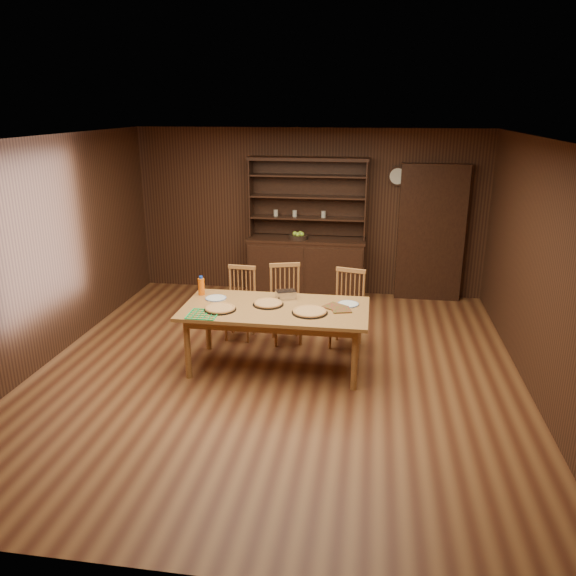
% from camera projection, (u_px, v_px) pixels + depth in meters
% --- Properties ---
extents(floor, '(6.00, 6.00, 0.00)m').
position_uv_depth(floor, '(277.00, 371.00, 6.48)').
color(floor, brown).
rests_on(floor, ground).
extents(room_shell, '(6.00, 6.00, 6.00)m').
position_uv_depth(room_shell, '(277.00, 238.00, 5.99)').
color(room_shell, white).
rests_on(room_shell, floor).
extents(china_hutch, '(1.84, 0.52, 2.17)m').
position_uv_depth(china_hutch, '(306.00, 259.00, 8.88)').
color(china_hutch, black).
rests_on(china_hutch, floor).
extents(doorway, '(1.00, 0.18, 2.10)m').
position_uv_depth(doorway, '(431.00, 233.00, 8.60)').
color(doorway, black).
rests_on(doorway, floor).
extents(wall_clock, '(0.30, 0.05, 0.30)m').
position_uv_depth(wall_clock, '(398.00, 176.00, 8.47)').
color(wall_clock, black).
rests_on(wall_clock, room_shell).
extents(dining_table, '(2.09, 1.05, 0.75)m').
position_uv_depth(dining_table, '(275.00, 313.00, 6.36)').
color(dining_table, '#A27338').
rests_on(dining_table, floor).
extents(chair_left, '(0.41, 0.39, 0.95)m').
position_uv_depth(chair_left, '(241.00, 300.00, 7.32)').
color(chair_left, '#AD653B').
rests_on(chair_left, floor).
extents(chair_center, '(0.51, 0.50, 1.01)m').
position_uv_depth(chair_center, '(286.00, 301.00, 7.20)').
color(chair_center, '#AD653B').
rests_on(chair_center, floor).
extents(chair_right, '(0.48, 0.47, 0.99)m').
position_uv_depth(chair_right, '(348.00, 306.00, 7.05)').
color(chair_right, '#AD653B').
rests_on(chair_right, floor).
extents(pizza_left, '(0.36, 0.36, 0.04)m').
position_uv_depth(pizza_left, '(220.00, 308.00, 6.24)').
color(pizza_left, black).
rests_on(pizza_left, dining_table).
extents(pizza_right, '(0.40, 0.40, 0.04)m').
position_uv_depth(pizza_right, '(310.00, 312.00, 6.15)').
color(pizza_right, black).
rests_on(pizza_right, dining_table).
extents(pizza_center, '(0.35, 0.35, 0.04)m').
position_uv_depth(pizza_center, '(268.00, 303.00, 6.40)').
color(pizza_center, black).
rests_on(pizza_center, dining_table).
extents(cooling_rack, '(0.39, 0.39, 0.01)m').
position_uv_depth(cooling_rack, '(203.00, 314.00, 6.10)').
color(cooling_rack, '#0DB351').
rests_on(cooling_rack, dining_table).
extents(plate_left, '(0.25, 0.25, 0.02)m').
position_uv_depth(plate_left, '(216.00, 298.00, 6.60)').
color(plate_left, silver).
rests_on(plate_left, dining_table).
extents(plate_right, '(0.24, 0.24, 0.02)m').
position_uv_depth(plate_right, '(348.00, 304.00, 6.41)').
color(plate_right, silver).
rests_on(plate_right, dining_table).
extents(foil_dish, '(0.27, 0.24, 0.09)m').
position_uv_depth(foil_dish, '(286.00, 294.00, 6.62)').
color(foil_dish, white).
rests_on(foil_dish, dining_table).
extents(juice_bottle, '(0.08, 0.08, 0.23)m').
position_uv_depth(juice_bottle, '(201.00, 286.00, 6.72)').
color(juice_bottle, orange).
rests_on(juice_bottle, dining_table).
extents(pot_holder_a, '(0.25, 0.25, 0.02)m').
position_uv_depth(pot_holder_a, '(341.00, 310.00, 6.24)').
color(pot_holder_a, maroon).
rests_on(pot_holder_a, dining_table).
extents(pot_holder_b, '(0.30, 0.30, 0.02)m').
position_uv_depth(pot_holder_b, '(334.00, 307.00, 6.33)').
color(pot_holder_b, maroon).
rests_on(pot_holder_b, dining_table).
extents(fruit_bowl, '(0.30, 0.30, 0.12)m').
position_uv_depth(fruit_bowl, '(298.00, 236.00, 8.71)').
color(fruit_bowl, black).
rests_on(fruit_bowl, china_hutch).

